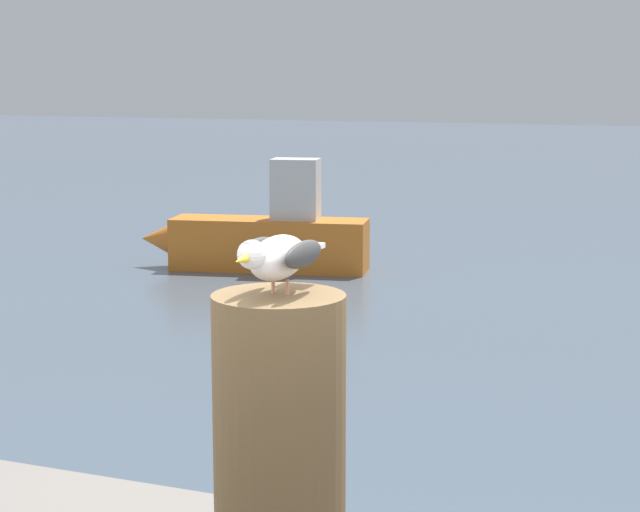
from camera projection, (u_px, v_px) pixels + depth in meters
The scene contains 3 objects.
mooring_post at pixel (280, 456), 2.52m from camera, with size 0.31×0.31×0.76m, color brown.
seagull at pixel (277, 256), 2.44m from camera, with size 0.15×0.39×0.14m.
boat_orange at pixel (258, 237), 16.06m from camera, with size 3.47×1.40×1.64m.
Camera 1 is at (1.65, -2.79, 2.85)m, focal length 61.32 mm.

